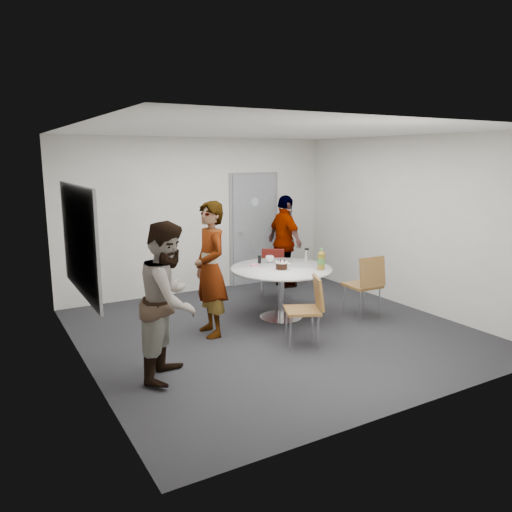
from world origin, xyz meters
TOP-DOWN VIEW (x-y plane):
  - floor at (0.00, 0.00)m, footprint 5.00×5.00m
  - ceiling at (0.00, 0.00)m, footprint 5.00×5.00m
  - wall_back at (0.00, 2.50)m, footprint 5.00×0.00m
  - wall_left at (-2.50, 0.00)m, footprint 0.00×5.00m
  - wall_right at (2.50, 0.00)m, footprint 0.00×5.00m
  - wall_front at (0.00, -2.50)m, footprint 5.00×0.00m
  - door at (1.10, 2.48)m, footprint 1.02×0.17m
  - whiteboard at (-2.46, 0.20)m, footprint 0.04×1.90m
  - table at (0.41, 0.41)m, footprint 1.48×1.48m
  - chair_near_left at (0.12, -0.66)m, footprint 0.60×0.57m
  - chair_near_right at (1.46, -0.23)m, footprint 0.48×0.52m
  - chair_far at (0.84, 1.40)m, footprint 0.57×0.58m
  - person_main at (-0.80, 0.31)m, footprint 0.46×0.68m
  - person_left at (-1.73, -0.65)m, footprint 1.03×1.06m
  - person_right at (1.45, 1.95)m, footprint 0.43×1.00m

SIDE VIEW (x-z plane):
  - floor at x=0.00m, z-range 0.00..0.00m
  - chair_far at x=0.84m, z-range 0.09..0.93m
  - chair_near_left at x=0.12m, z-range 0.10..1.00m
  - chair_near_right at x=1.46m, z-range 0.11..1.06m
  - table at x=0.41m, z-range 0.13..1.21m
  - person_right at x=1.45m, z-range 0.00..1.69m
  - person_left at x=-1.73m, z-range 0.00..1.72m
  - person_main at x=-0.80m, z-range 0.00..1.81m
  - door at x=1.10m, z-range -0.03..2.09m
  - wall_back at x=0.00m, z-range -1.15..3.85m
  - wall_left at x=-2.50m, z-range -1.15..3.85m
  - wall_right at x=2.50m, z-range -1.15..3.85m
  - wall_front at x=0.00m, z-range -1.15..3.85m
  - whiteboard at x=-2.46m, z-range 0.82..2.08m
  - ceiling at x=0.00m, z-range 2.70..2.70m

